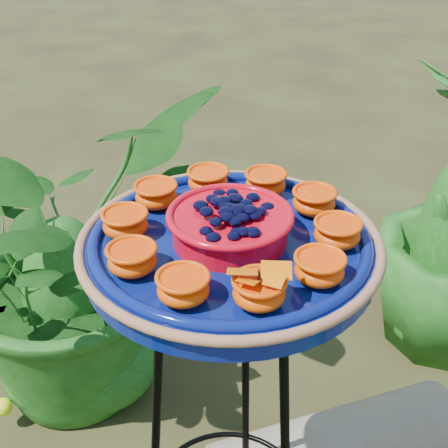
{
  "coord_description": "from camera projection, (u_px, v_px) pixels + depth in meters",
  "views": [
    {
      "loc": [
        -0.19,
        -0.99,
        1.52
      ],
      "look_at": [
        -0.15,
        -0.13,
        1.0
      ],
      "focal_mm": 50.0,
      "sensor_mm": 36.0,
      "label": 1
    }
  ],
  "objects": [
    {
      "name": "tripod_stand",
      "position": [
        229.0,
        417.0,
        1.22
      ],
      "size": [
        0.43,
        0.43,
        0.93
      ],
      "rotation": [
        0.0,
        0.0,
        -0.32
      ],
      "color": "black",
      "rests_on": "ground"
    },
    {
      "name": "feeder_dish",
      "position": [
        230.0,
        241.0,
        1.0
      ],
      "size": [
        0.6,
        0.6,
        0.11
      ],
      "rotation": [
        0.0,
        0.0,
        -0.32
      ],
      "color": "#08145E",
      "rests_on": "tripod_stand"
    },
    {
      "name": "shrub_back_left",
      "position": [
        64.0,
        254.0,
        1.85
      ],
      "size": [
        1.13,
        1.16,
        0.97
      ],
      "primitive_type": "imported",
      "rotation": [
        0.0,
        0.0,
        0.93
      ],
      "color": "#154813",
      "rests_on": "ground"
    }
  ]
}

